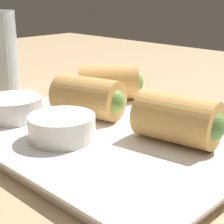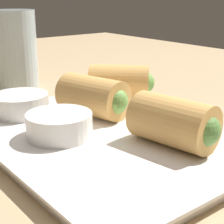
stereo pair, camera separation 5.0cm
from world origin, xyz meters
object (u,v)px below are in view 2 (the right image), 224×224
object	(u,v)px
dipping_bowl_near	(59,124)
drinking_glass	(15,51)
serving_plate	(112,135)
dipping_bowl_far	(20,103)

from	to	relation	value
dipping_bowl_near	drinking_glass	bearing A→B (deg)	-15.36
serving_plate	dipping_bowl_far	size ratio (longest dim) A/B	4.60
dipping_bowl_near	drinking_glass	distance (cm)	27.49
dipping_bowl_far	drinking_glass	world-z (taller)	drinking_glass
serving_plate	dipping_bowl_near	world-z (taller)	dipping_bowl_near
serving_plate	dipping_bowl_near	distance (cm)	6.44
dipping_bowl_far	drinking_glass	size ratio (longest dim) A/B	0.53
dipping_bowl_near	serving_plate	bearing A→B (deg)	-104.80
dipping_bowl_near	drinking_glass	world-z (taller)	drinking_glass
serving_plate	drinking_glass	bearing A→B (deg)	-2.77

